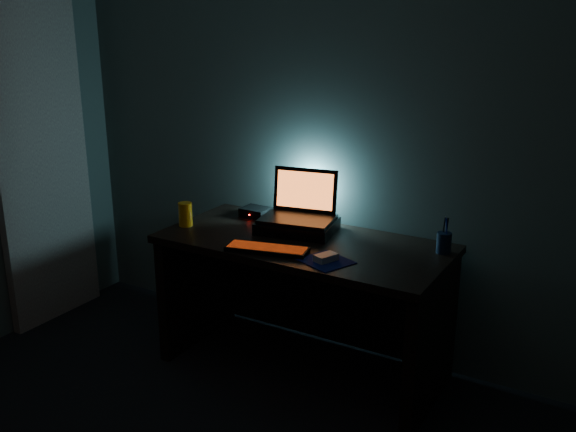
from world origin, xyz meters
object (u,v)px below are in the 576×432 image
Objects in this scene: pen_cup at (444,243)px; juice_glass at (185,214)px; mouse at (326,257)px; keyboard at (267,249)px; laptop at (301,207)px; router at (256,212)px.

juice_glass reaches higher than pen_cup.
pen_cup is (0.44, 0.40, 0.03)m from mouse.
laptop is at bearing 81.26° from keyboard.
pen_cup reaches higher than keyboard.
pen_cup is at bearing 63.70° from mouse.
laptop is 0.99× the size of keyboard.
keyboard is (0.03, -0.40, -0.11)m from laptop.
laptop is 0.64m from juice_glass.
pen_cup is at bearing -0.65° from router.
mouse is 1.04× the size of pen_cup.
keyboard is at bearing -50.14° from router.
mouse is 0.68× the size of router.
mouse is (0.35, -0.37, -0.10)m from laptop.
laptop reaches higher than pen_cup.
keyboard is 0.87m from pen_cup.
juice_glass is at bearing -167.42° from pen_cup.
juice_glass is (-1.36, -0.30, 0.01)m from pen_cup.
laptop is at bearing 155.01° from mouse.
juice_glass is (-0.92, 0.09, 0.05)m from mouse.
juice_glass is 0.83× the size of router.
pen_cup is (0.75, 0.42, 0.04)m from keyboard.
router is (-0.37, 0.46, 0.01)m from keyboard.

